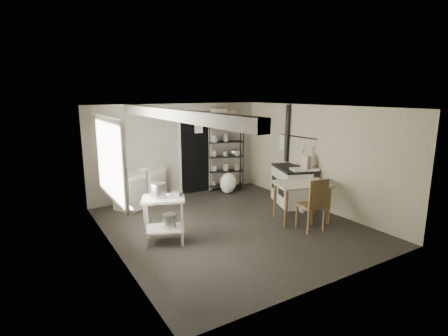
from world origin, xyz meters
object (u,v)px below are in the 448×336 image
stockpot (158,191)px  work_table (301,203)px  base_cabinets (140,186)px  stove (291,185)px  chair (311,205)px  shelf_rack (226,155)px  prep_table (164,221)px  flour_sack (228,184)px

stockpot → work_table: stockpot is taller
base_cabinets → stove: bearing=-54.3°
stockpot → chair: 2.86m
work_table → shelf_rack: bearing=91.4°
prep_table → work_table: prep_table is taller
prep_table → base_cabinets: 2.27m
base_cabinets → flour_sack: 2.28m
stockpot → stove: bearing=8.4°
shelf_rack → chair: shelf_rack is taller
stockpot → shelf_rack: size_ratio=0.14×
work_table → chair: bearing=-111.3°
stockpot → stove: stockpot is taller
prep_table → shelf_rack: shelf_rack is taller
shelf_rack → work_table: 2.87m
shelf_rack → flour_sack: bearing=-89.6°
chair → flour_sack: (-0.02, 2.92, -0.24)m
prep_table → shelf_rack: bearing=41.3°
base_cabinets → stove: size_ratio=1.13×
stove → flour_sack: (-0.78, 1.51, -0.20)m
shelf_rack → work_table: (0.07, -2.81, -0.57)m
work_table → prep_table: bearing=171.0°
stockpot → base_cabinets: stockpot is taller
base_cabinets → stove: stove is taller
stove → chair: (-0.76, -1.41, 0.04)m
base_cabinets → flour_sack: size_ratio=2.36×
prep_table → flour_sack: size_ratio=1.53×
prep_table → flour_sack: (2.57, 2.04, -0.16)m
prep_table → shelf_rack: (2.69, 2.37, 0.55)m
prep_table → base_cabinets: (0.31, 2.25, 0.06)m
prep_table → stove: bearing=8.9°
shelf_rack → chair: (-0.10, -3.25, -0.46)m
shelf_rack → stockpot: bearing=-118.8°
shelf_rack → stove: shelf_rack is taller
stockpot → shelf_rack: shelf_rack is taller
flour_sack → prep_table: bearing=-141.6°
shelf_rack → stove: (0.65, -1.85, -0.51)m
shelf_rack → flour_sack: 0.79m
base_cabinets → shelf_rack: bearing=-21.8°
chair → flour_sack: chair is taller
prep_table → base_cabinets: bearing=82.0°
base_cabinets → stockpot: bearing=-124.8°
chair → stockpot: bearing=169.0°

